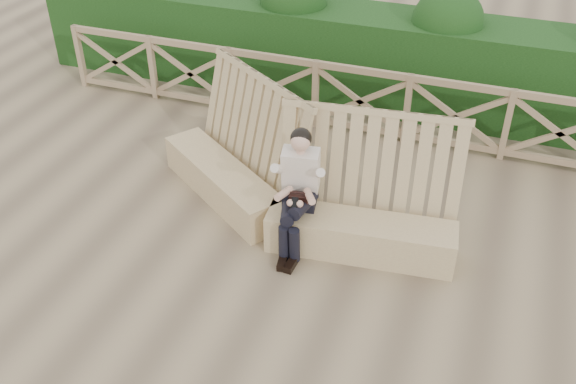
% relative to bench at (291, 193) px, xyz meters
% --- Properties ---
extents(ground, '(60.00, 60.00, 0.00)m').
position_rel_bench_xyz_m(ground, '(0.23, -1.06, -0.40)').
color(ground, brown).
rests_on(ground, ground).
extents(bench, '(4.17, 1.90, 1.60)m').
position_rel_bench_xyz_m(bench, '(0.00, 0.00, 0.00)').
color(bench, '#9D8159').
rests_on(bench, ground).
extents(woman, '(0.47, 0.94, 1.50)m').
position_rel_bench_xyz_m(woman, '(0.23, -0.38, 0.40)').
color(woman, black).
rests_on(woman, ground).
extents(guardrail, '(10.10, 0.09, 1.10)m').
position_rel_bench_xyz_m(guardrail, '(0.23, 2.44, 0.15)').
color(guardrail, olive).
rests_on(guardrail, ground).
extents(hedge, '(12.00, 1.20, 1.50)m').
position_rel_bench_xyz_m(hedge, '(0.23, 3.64, 0.35)').
color(hedge, black).
rests_on(hedge, ground).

